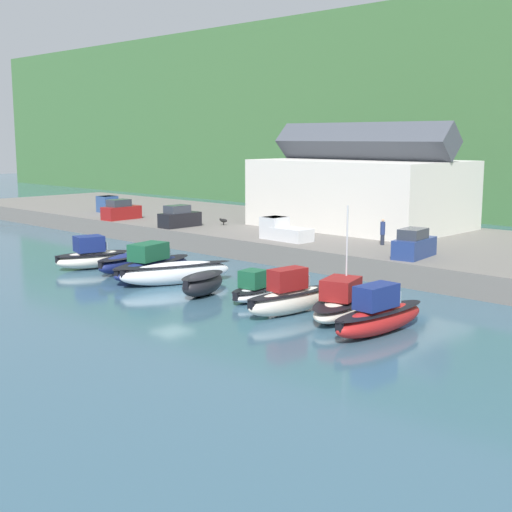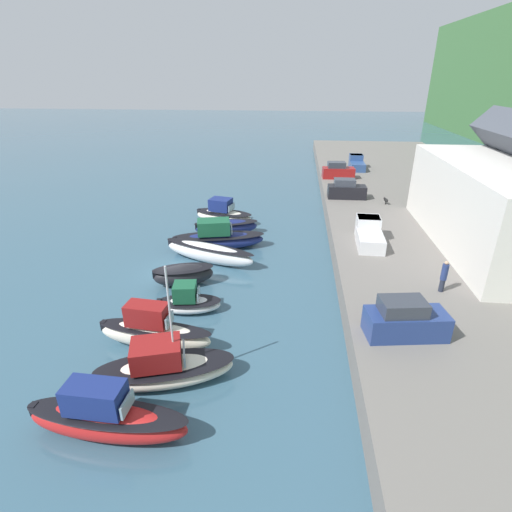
# 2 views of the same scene
# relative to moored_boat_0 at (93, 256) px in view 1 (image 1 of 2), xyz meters

# --- Properties ---
(ground_plane) EXTENTS (320.00, 320.00, 0.00)m
(ground_plane) POSITION_rel_moored_boat_0_xyz_m (12.48, -2.05, -0.97)
(ground_plane) COLOR #385B70
(quay_promenade) EXTENTS (122.17, 22.34, 1.75)m
(quay_promenade) POSITION_rel_moored_boat_0_xyz_m (12.48, 22.06, -0.10)
(quay_promenade) COLOR slate
(quay_promenade) RESTS_ON ground_plane
(harbor_clubhouse) EXTENTS (19.45, 12.86, 10.16)m
(harbor_clubhouse) POSITION_rel_moored_boat_0_xyz_m (7.88, 25.59, 4.42)
(harbor_clubhouse) COLOR silver
(harbor_clubhouse) RESTS_ON quay_promenade
(moored_boat_0) EXTENTS (3.79, 6.66, 2.65)m
(moored_boat_0) POSITION_rel_moored_boat_0_xyz_m (0.00, 0.00, 0.00)
(moored_boat_0) COLOR white
(moored_boat_0) RESTS_ON ground_plane
(moored_boat_1) EXTENTS (3.57, 6.54, 1.47)m
(moored_boat_1) POSITION_rel_moored_boat_0_xyz_m (3.29, 0.88, -0.19)
(moored_boat_1) COLOR navy
(moored_boat_1) RESTS_ON ground_plane
(moored_boat_2) EXTENTS (4.18, 8.63, 2.71)m
(moored_boat_2) POSITION_rel_moored_boat_0_xyz_m (6.80, 0.73, 0.03)
(moored_boat_2) COLOR navy
(moored_boat_2) RESTS_ON ground_plane
(moored_boat_3) EXTENTS (4.39, 8.47, 1.66)m
(moored_boat_3) POSITION_rel_moored_boat_0_xyz_m (9.83, 0.54, -0.10)
(moored_boat_3) COLOR white
(moored_boat_3) RESTS_ON ground_plane
(moored_boat_4) EXTENTS (3.23, 4.87, 1.60)m
(moored_boat_4) POSITION_rel_moored_boat_0_xyz_m (13.94, -0.53, -0.13)
(moored_boat_4) COLOR black
(moored_boat_4) RESTS_ON ground_plane
(moored_boat_5) EXTENTS (2.48, 4.48, 2.04)m
(moored_boat_5) POSITION_rel_moored_boat_0_xyz_m (17.52, 0.76, -0.25)
(moored_boat_5) COLOR white
(moored_boat_5) RESTS_ON ground_plane
(moored_boat_6) EXTENTS (2.23, 6.94, 2.80)m
(moored_boat_6) POSITION_rel_moored_boat_0_xyz_m (21.49, -0.20, 0.07)
(moored_boat_6) COLOR white
(moored_boat_6) RESTS_ON ground_plane
(moored_boat_7) EXTENTS (4.42, 7.52, 6.56)m
(moored_boat_7) POSITION_rel_moored_boat_0_xyz_m (24.24, 1.26, -0.10)
(moored_boat_7) COLOR white
(moored_boat_7) RESTS_ON ground_plane
(moored_boat_8) EXTENTS (2.08, 7.36, 2.73)m
(moored_boat_8) POSITION_rel_moored_boat_0_xyz_m (27.79, -0.17, 0.04)
(moored_boat_8) COLOR red
(moored_boat_8) RESTS_ON ground_plane
(parked_car_0) EXTENTS (2.39, 4.42, 2.16)m
(parked_car_0) POSITION_rel_moored_boat_0_xyz_m (21.38, 13.61, 1.69)
(parked_car_0) COLOR navy
(parked_car_0) RESTS_ON quay_promenade
(parked_car_2) EXTENTS (2.03, 4.29, 2.16)m
(parked_car_2) POSITION_rel_moored_boat_0_xyz_m (-14.48, 13.09, 1.69)
(parked_car_2) COLOR maroon
(parked_car_2) RESTS_ON quay_promenade
(parked_car_3) EXTENTS (1.83, 4.21, 2.16)m
(parked_car_3) POSITION_rel_moored_boat_0_xyz_m (-4.89, 13.23, 1.69)
(parked_car_3) COLOR black
(parked_car_3) RESTS_ON quay_promenade
(pickup_truck_0) EXTENTS (4.79, 2.12, 1.90)m
(pickup_truck_0) POSITION_rel_moored_boat_0_xyz_m (8.30, 13.73, 1.60)
(pickup_truck_0) COLOR silver
(pickup_truck_0) RESTS_ON quay_promenade
(pickup_truck_1) EXTENTS (4.73, 2.01, 1.90)m
(pickup_truck_1) POSITION_rel_moored_boat_0_xyz_m (-20.81, 16.34, 1.60)
(pickup_truck_1) COLOR #2D4C84
(pickup_truck_1) RESTS_ON quay_promenade
(person_on_quay) EXTENTS (0.40, 0.40, 2.14)m
(person_on_quay) POSITION_rel_moored_boat_0_xyz_m (16.24, 17.16, 1.88)
(person_on_quay) COLOR #232838
(person_on_quay) RESTS_ON quay_promenade
(dog_on_quay) EXTENTS (0.88, 0.52, 0.68)m
(dog_on_quay) POSITION_rel_moored_boat_0_xyz_m (-2.86, 17.25, 1.23)
(dog_on_quay) COLOR black
(dog_on_quay) RESTS_ON quay_promenade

